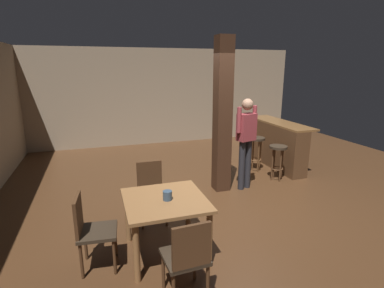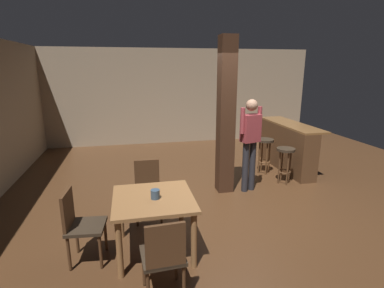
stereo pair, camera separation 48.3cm
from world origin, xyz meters
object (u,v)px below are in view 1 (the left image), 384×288
Objects in this scene: dining_table at (165,208)px; bar_stool_near at (278,154)px; bar_counter at (275,143)px; bar_stool_mid at (256,146)px; chair_west at (90,228)px; napkin_cup at (167,195)px; chair_south at (187,256)px; standing_person at (246,138)px; chair_north at (151,189)px.

bar_stool_near is at bearing 32.66° from dining_table.
bar_stool_mid is at bearing -159.71° from bar_counter.
chair_west is 0.94m from napkin_cup.
napkin_cup is (0.02, -0.04, 0.17)m from dining_table.
bar_stool_near is 0.94× the size of bar_stool_mid.
chair_south reaches higher than dining_table.
standing_person is (1.88, 1.61, 0.21)m from napkin_cup.
chair_north is at bearing 90.82° from dining_table.
dining_table is 3.55m from bar_stool_mid.
bar_counter is at bearing 20.29° from bar_stool_mid.
chair_west is 7.93× the size of napkin_cup.
bar_counter reaches higher than chair_north.
napkin_cup is at bearing -136.72° from bar_stool_mid.
bar_stool_mid is at bearing 51.41° from chair_south.
bar_stool_near is at bearing -77.76° from bar_stool_mid.
standing_person is 2.37× the size of bar_stool_near.
napkin_cup is at bearing 89.90° from chair_south.
standing_person is at bearing 39.56° from dining_table.
chair_west is at bearing -133.26° from chair_north.
chair_north is at bearing -150.18° from bar_stool_mid.
chair_south is 1.74m from chair_north.
napkin_cup is 2.48m from standing_person.
standing_person is at bearing -141.51° from bar_counter.
chair_west is 1.16× the size of bar_stool_mid.
dining_table is 0.85m from chair_south.
dining_table is 0.90m from chair_north.
chair_west is at bearing -150.23° from standing_person.
bar_counter is (3.21, 2.67, -0.26)m from napkin_cup.
chair_west is 0.44× the size of bar_counter.
chair_south is (0.02, -0.84, -0.11)m from dining_table.
bar_counter is (4.11, 2.65, 0.02)m from chair_west.
chair_west reaches higher than napkin_cup.
chair_south is 3.77m from bar_stool_near.
bar_stool_mid is at bearing 29.82° from chair_north.
dining_table is 0.56× the size of standing_person.
bar_counter is 2.78× the size of bar_stool_near.
chair_north is (-0.03, 1.74, 0.00)m from chair_south.
chair_south is 1.23× the size of bar_stool_near.
chair_south is 4.15m from bar_stool_mid.
bar_stool_mid is (-0.14, 0.64, 0.03)m from bar_stool_near.
standing_person is (1.92, 0.67, 0.50)m from chair_north.
bar_stool_near is (2.75, 1.76, -0.07)m from dining_table.
standing_person is at bearing 29.77° from chair_west.
napkin_cup reaches higher than bar_stool_mid.
bar_stool_near is at bearing 43.69° from chair_south.
dining_table is 8.64× the size of napkin_cup.
bar_stool_near is (2.76, 0.86, 0.04)m from chair_north.
standing_person reaches higher than bar_counter.
chair_west is at bearing 137.07° from chair_south.
chair_south and chair_north have the same top height.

